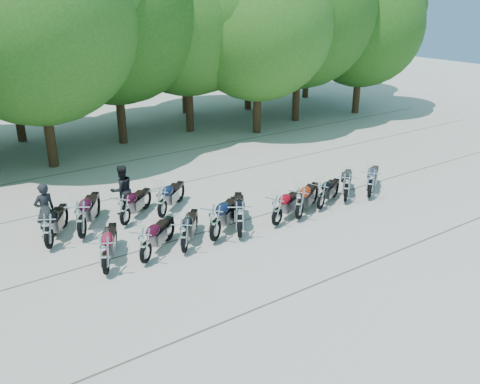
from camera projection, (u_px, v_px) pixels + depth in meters
ground at (266, 238)px, 16.35m from camera, size 90.00×90.00×0.00m
tree_3 at (33, 20)px, 20.76m from camera, size 8.70×8.70×10.67m
tree_4 at (112, 9)px, 24.23m from camera, size 9.13×9.13×11.20m
tree_5 at (186, 8)px, 26.48m from camera, size 9.04×9.04×11.10m
tree_6 at (258, 24)px, 26.48m from camera, size 8.00×8.00×9.82m
tree_7 at (300, 11)px, 28.93m from camera, size 8.79×8.79×10.79m
tree_8 at (362, 25)px, 31.27m from camera, size 7.53×7.53×9.25m
tree_11 at (5, 33)px, 24.94m from camera, size 7.56×7.56×9.28m
tree_12 at (113, 24)px, 27.82m from camera, size 7.88×7.88×9.67m
tree_13 at (182, 15)px, 31.05m from camera, size 8.31×8.31×10.20m
tree_14 at (248, 18)px, 32.17m from camera, size 8.02×8.02×9.84m
motorcycle_0 at (105, 255)px, 13.93m from camera, size 1.71×2.38×1.31m
motorcycle_1 at (145, 245)px, 14.52m from camera, size 2.18×1.97×1.28m
motorcycle_2 at (184, 235)px, 15.12m from camera, size 1.92×2.11×1.24m
motorcycle_3 at (215, 222)px, 15.78m from camera, size 2.51×2.07×1.42m
motorcycle_4 at (240, 219)px, 16.02m from camera, size 2.01×2.52×1.42m
motorcycle_5 at (277, 210)px, 16.88m from camera, size 2.31×1.52×1.26m
motorcycle_6 at (300, 203)px, 17.33m from camera, size 2.39×1.85×1.34m
motorcycle_7 at (321, 195)px, 18.16m from camera, size 2.18×1.54×1.20m
motorcycle_8 at (346, 187)px, 18.80m from camera, size 2.14×2.03×1.28m
motorcycle_9 at (371, 183)px, 19.16m from camera, size 2.31×1.95×1.32m
motorcycle_10 at (48, 231)px, 15.34m from camera, size 1.80×2.37×1.32m
motorcycle_11 at (81, 219)px, 15.95m from camera, size 2.04×2.59×1.45m
motorcycle_12 at (125, 209)px, 16.90m from camera, size 2.14×1.97×1.26m
motorcycle_13 at (162, 202)px, 17.47m from camera, size 2.19×2.04×1.30m
rider_0 at (45, 210)px, 16.12m from camera, size 0.74×0.56×1.82m
rider_1 at (122, 190)px, 17.85m from camera, size 0.92×0.75×1.79m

